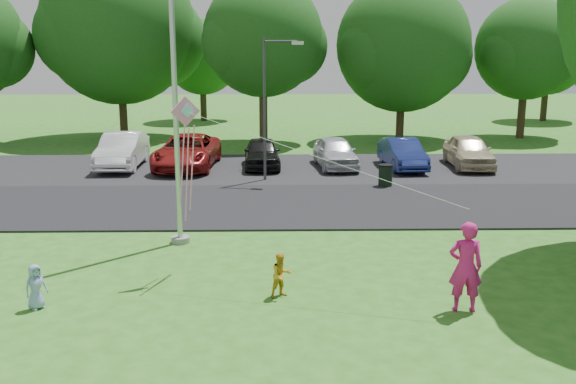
{
  "coord_description": "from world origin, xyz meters",
  "views": [
    {
      "loc": [
        -0.95,
        -11.48,
        5.11
      ],
      "look_at": [
        -0.64,
        4.0,
        1.6
      ],
      "focal_mm": 40.0,
      "sensor_mm": 36.0,
      "label": 1
    }
  ],
  "objects_px": {
    "street_lamp": "(270,97)",
    "child_blue": "(36,287)",
    "flagpole": "(175,85)",
    "woman": "(466,267)",
    "trash_can": "(385,176)",
    "child_yellow": "(281,275)",
    "kite": "(191,131)"
  },
  "relations": [
    {
      "from": "street_lamp",
      "to": "child_blue",
      "type": "bearing_deg",
      "value": -98.68
    },
    {
      "from": "flagpole",
      "to": "street_lamp",
      "type": "height_order",
      "value": "flagpole"
    },
    {
      "from": "flagpole",
      "to": "woman",
      "type": "relative_size",
      "value": 5.46
    },
    {
      "from": "trash_can",
      "to": "flagpole",
      "type": "bearing_deg",
      "value": -134.44
    },
    {
      "from": "street_lamp",
      "to": "trash_can",
      "type": "distance_m",
      "value": 5.27
    },
    {
      "from": "street_lamp",
      "to": "trash_can",
      "type": "xyz_separation_m",
      "value": [
        4.28,
        -1.19,
        -2.84
      ]
    },
    {
      "from": "trash_can",
      "to": "woman",
      "type": "relative_size",
      "value": 0.47
    },
    {
      "from": "flagpole",
      "to": "child_yellow",
      "type": "bearing_deg",
      "value": -55.45
    },
    {
      "from": "child_blue",
      "to": "woman",
      "type": "bearing_deg",
      "value": -50.37
    },
    {
      "from": "street_lamp",
      "to": "kite",
      "type": "distance_m",
      "value": 10.52
    },
    {
      "from": "flagpole",
      "to": "woman",
      "type": "distance_m",
      "value": 8.45
    },
    {
      "from": "flagpole",
      "to": "street_lamp",
      "type": "xyz_separation_m",
      "value": [
        2.35,
        7.96,
        -0.89
      ]
    },
    {
      "from": "woman",
      "to": "child_blue",
      "type": "relative_size",
      "value": 1.99
    },
    {
      "from": "flagpole",
      "to": "kite",
      "type": "xyz_separation_m",
      "value": [
        0.69,
        -2.43,
        -0.87
      ]
    },
    {
      "from": "flagpole",
      "to": "woman",
      "type": "bearing_deg",
      "value": -36.69
    },
    {
      "from": "child_blue",
      "to": "flagpole",
      "type": "bearing_deg",
      "value": 14.55
    },
    {
      "from": "trash_can",
      "to": "woman",
      "type": "bearing_deg",
      "value": -91.87
    },
    {
      "from": "street_lamp",
      "to": "kite",
      "type": "bearing_deg",
      "value": -87.41
    },
    {
      "from": "street_lamp",
      "to": "child_blue",
      "type": "xyz_separation_m",
      "value": [
        -4.59,
        -12.34,
        -2.82
      ]
    },
    {
      "from": "street_lamp",
      "to": "child_yellow",
      "type": "height_order",
      "value": "street_lamp"
    },
    {
      "from": "woman",
      "to": "child_yellow",
      "type": "relative_size",
      "value": 1.94
    },
    {
      "from": "street_lamp",
      "to": "child_yellow",
      "type": "xyz_separation_m",
      "value": [
        0.3,
        -11.81,
        -2.8
      ]
    },
    {
      "from": "child_yellow",
      "to": "kite",
      "type": "height_order",
      "value": "kite"
    },
    {
      "from": "flagpole",
      "to": "child_yellow",
      "type": "relative_size",
      "value": 10.59
    },
    {
      "from": "child_blue",
      "to": "kite",
      "type": "height_order",
      "value": "kite"
    },
    {
      "from": "woman",
      "to": "child_blue",
      "type": "xyz_separation_m",
      "value": [
        -8.49,
        0.28,
        -0.46
      ]
    },
    {
      "from": "child_yellow",
      "to": "child_blue",
      "type": "relative_size",
      "value": 1.03
    },
    {
      "from": "child_blue",
      "to": "child_yellow",
      "type": "bearing_deg",
      "value": -42.36
    },
    {
      "from": "flagpole",
      "to": "woman",
      "type": "height_order",
      "value": "flagpole"
    },
    {
      "from": "street_lamp",
      "to": "trash_can",
      "type": "relative_size",
      "value": 6.32
    },
    {
      "from": "trash_can",
      "to": "child_blue",
      "type": "xyz_separation_m",
      "value": [
        -8.86,
        -11.14,
        0.03
      ]
    },
    {
      "from": "flagpole",
      "to": "child_blue",
      "type": "bearing_deg",
      "value": -116.98
    }
  ]
}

